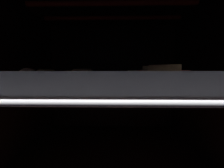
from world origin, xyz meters
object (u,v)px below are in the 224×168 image
at_px(pig_in_blanket_mid_9, 144,74).
at_px(pig_in_blanket_mid_10, 124,75).
at_px(pig_in_blanket_mid_8, 82,75).
at_px(pig_in_blanket_mid_1, 162,74).
at_px(heating_element, 111,3).
at_px(pig_in_blanket_mid_4, 70,75).
at_px(oven_rack_mid, 111,85).
at_px(pig_in_blanket_mid_3, 133,75).
at_px(baking_tray_mid, 111,81).
at_px(pig_in_blanket_mid_2, 164,75).
at_px(pig_in_blanket_mid_6, 153,74).
at_px(pig_in_blanket_mid_0, 29,76).
at_px(pig_in_blanket_mid_5, 46,74).
at_px(pig_in_blanket_mid_7, 86,74).

height_order(pig_in_blanket_mid_9, pig_in_blanket_mid_10, pig_in_blanket_mid_9).
bearing_deg(pig_in_blanket_mid_8, pig_in_blanket_mid_1, 10.70).
bearing_deg(heating_element, pig_in_blanket_mid_4, 164.69).
relative_size(oven_rack_mid, pig_in_blanket_mid_3, 9.94).
distance_m(baking_tray_mid, pig_in_blanket_mid_8, 0.08).
bearing_deg(pig_in_blanket_mid_4, pig_in_blanket_mid_2, -42.28).
relative_size(pig_in_blanket_mid_6, pig_in_blanket_mid_10, 0.93).
bearing_deg(pig_in_blanket_mid_9, pig_in_blanket_mid_0, -139.15).
bearing_deg(heating_element, pig_in_blanket_mid_2, -61.78).
height_order(pig_in_blanket_mid_3, pig_in_blanket_mid_4, pig_in_blanket_mid_3).
xyz_separation_m(pig_in_blanket_mid_8, pig_in_blanket_mid_9, (0.17, 0.16, 0.00)).
distance_m(pig_in_blanket_mid_0, pig_in_blanket_mid_8, 0.09).
bearing_deg(pig_in_blanket_mid_10, oven_rack_mid, -107.54).
distance_m(pig_in_blanket_mid_1, pig_in_blanket_mid_10, 0.15).
relative_size(heating_element, pig_in_blanket_mid_6, 6.69).
bearing_deg(oven_rack_mid, pig_in_blanket_mid_1, -4.07).
xyz_separation_m(pig_in_blanket_mid_1, pig_in_blanket_mid_5, (-0.30, 0.04, -0.00)).
xyz_separation_m(pig_in_blanket_mid_3, pig_in_blanket_mid_10, (-0.02, 0.06, -0.00)).
xyz_separation_m(oven_rack_mid, pig_in_blanket_mid_2, (0.08, -0.14, 0.03)).
distance_m(pig_in_blanket_mid_1, pig_in_blanket_mid_3, 0.10).
xyz_separation_m(baking_tray_mid, pig_in_blanket_mid_0, (-0.14, -0.10, 0.01)).
height_order(pig_in_blanket_mid_2, pig_in_blanket_mid_9, pig_in_blanket_mid_9).
height_order(pig_in_blanket_mid_7, pig_in_blanket_mid_10, pig_in_blanket_mid_7).
bearing_deg(pig_in_blanket_mid_4, heating_element, -15.31).
xyz_separation_m(pig_in_blanket_mid_6, pig_in_blanket_mid_10, (-0.04, 0.20, -0.00)).
bearing_deg(pig_in_blanket_mid_0, pig_in_blanket_mid_4, 78.71).
height_order(baking_tray_mid, pig_in_blanket_mid_3, pig_in_blanket_mid_3).
distance_m(pig_in_blanket_mid_5, pig_in_blanket_mid_9, 0.30).
bearing_deg(heating_element, pig_in_blanket_mid_1, -4.07).
relative_size(oven_rack_mid, pig_in_blanket_mid_10, 7.45).
distance_m(heating_element, pig_in_blanket_mid_2, 0.23).
bearing_deg(pig_in_blanket_mid_2, pig_in_blanket_mid_7, 129.33).
bearing_deg(pig_in_blanket_mid_3, pig_in_blanket_mid_7, -167.13).
xyz_separation_m(heating_element, pig_in_blanket_mid_9, (0.11, 0.12, -0.17)).
bearing_deg(heating_element, pig_in_blanket_mid_0, -145.09).
distance_m(pig_in_blanket_mid_5, pig_in_blanket_mid_6, 0.28).
distance_m(pig_in_blanket_mid_1, pig_in_blanket_mid_4, 0.24).
relative_size(pig_in_blanket_mid_4, pig_in_blanket_mid_7, 0.97).
distance_m(pig_in_blanket_mid_5, pig_in_blanket_mid_8, 0.14).
relative_size(oven_rack_mid, pig_in_blanket_mid_5, 7.72).
relative_size(pig_in_blanket_mid_9, pig_in_blanket_mid_10, 0.71).
bearing_deg(pig_in_blanket_mid_10, pig_in_blanket_mid_0, -128.97).
relative_size(pig_in_blanket_mid_0, pig_in_blanket_mid_9, 1.23).
relative_size(pig_in_blanket_mid_3, pig_in_blanket_mid_8, 0.90).
xyz_separation_m(pig_in_blanket_mid_3, pig_in_blanket_mid_8, (-0.12, -0.11, 0.00)).
xyz_separation_m(pig_in_blanket_mid_5, pig_in_blanket_mid_10, (0.22, 0.09, -0.00)).
bearing_deg(pig_in_blanket_mid_4, pig_in_blanket_mid_3, 11.44).
relative_size(baking_tray_mid, pig_in_blanket_mid_0, 7.53).
distance_m(baking_tray_mid, pig_in_blanket_mid_2, 0.16).
height_order(oven_rack_mid, pig_in_blanket_mid_7, pig_in_blanket_mid_7).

